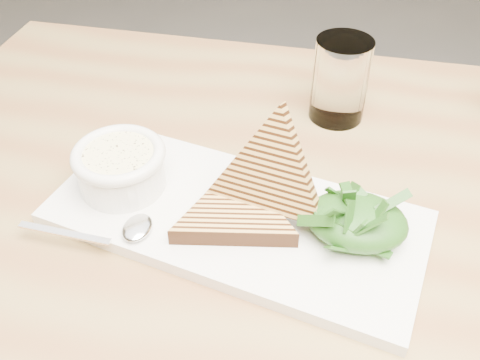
% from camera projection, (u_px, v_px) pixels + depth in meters
% --- Properties ---
extents(table_top, '(1.26, 0.87, 0.04)m').
position_uv_depth(table_top, '(326.00, 225.00, 0.65)').
color(table_top, olive).
rests_on(table_top, ground).
extents(table_leg_bl, '(0.06, 0.06, 0.71)m').
position_uv_depth(table_leg_bl, '(94.00, 185.00, 1.26)').
color(table_leg_bl, olive).
rests_on(table_leg_bl, ground).
extents(platter, '(0.45, 0.26, 0.02)m').
position_uv_depth(platter, '(236.00, 218.00, 0.62)').
color(platter, white).
rests_on(platter, table_top).
extents(soup_bowl, '(0.10, 0.10, 0.04)m').
position_uv_depth(soup_bowl, '(122.00, 172.00, 0.64)').
color(soup_bowl, white).
rests_on(soup_bowl, platter).
extents(soup, '(0.09, 0.09, 0.01)m').
position_uv_depth(soup, '(118.00, 156.00, 0.62)').
color(soup, '#FCEFA8').
rests_on(soup, soup_bowl).
extents(bowl_rim, '(0.11, 0.11, 0.01)m').
position_uv_depth(bowl_rim, '(118.00, 154.00, 0.62)').
color(bowl_rim, white).
rests_on(bowl_rim, soup_bowl).
extents(sandwich_flat, '(0.19, 0.19, 0.02)m').
position_uv_depth(sandwich_flat, '(235.00, 213.00, 0.60)').
color(sandwich_flat, tan).
rests_on(sandwich_flat, platter).
extents(sandwich_lean, '(0.18, 0.16, 0.18)m').
position_uv_depth(sandwich_lean, '(270.00, 174.00, 0.59)').
color(sandwich_lean, tan).
rests_on(sandwich_lean, sandwich_flat).
extents(salad_base, '(0.11, 0.09, 0.04)m').
position_uv_depth(salad_base, '(357.00, 221.00, 0.58)').
color(salad_base, black).
rests_on(salad_base, platter).
extents(arugula_pile, '(0.11, 0.10, 0.05)m').
position_uv_depth(arugula_pile, '(358.00, 217.00, 0.57)').
color(arugula_pile, '#387422').
rests_on(arugula_pile, platter).
extents(spoon_bowl, '(0.03, 0.04, 0.01)m').
position_uv_depth(spoon_bowl, '(137.00, 228.00, 0.59)').
color(spoon_bowl, silver).
rests_on(spoon_bowl, platter).
extents(spoon_handle, '(0.11, 0.01, 0.00)m').
position_uv_depth(spoon_handle, '(64.00, 233.00, 0.59)').
color(spoon_handle, silver).
rests_on(spoon_handle, platter).
extents(glass_near, '(0.08, 0.08, 0.12)m').
position_uv_depth(glass_near, '(340.00, 80.00, 0.75)').
color(glass_near, white).
rests_on(glass_near, table_top).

